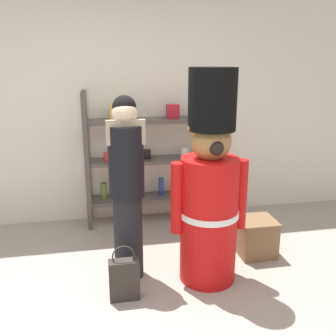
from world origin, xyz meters
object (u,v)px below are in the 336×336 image
object	(u,v)px
person_shopper	(127,186)
shopping_bag	(124,279)
merchandise_shelf	(146,157)
teddy_bear_guard	(210,191)
display_crate	(256,237)

from	to	relation	value
person_shopper	shopping_bag	world-z (taller)	person_shopper
merchandise_shelf	person_shopper	bearing A→B (deg)	-105.06
merchandise_shelf	teddy_bear_guard	size ratio (longest dim) A/B	0.85
shopping_bag	display_crate	xyz separation A→B (m)	(1.32, 0.50, 0.01)
teddy_bear_guard	shopping_bag	xyz separation A→B (m)	(-0.74, -0.18, -0.63)
teddy_bear_guard	person_shopper	world-z (taller)	teddy_bear_guard
shopping_bag	teddy_bear_guard	bearing A→B (deg)	13.42
person_shopper	display_crate	size ratio (longest dim) A/B	4.34
teddy_bear_guard	person_shopper	bearing A→B (deg)	166.02
merchandise_shelf	person_shopper	xyz separation A→B (m)	(-0.32, -1.19, 0.06)
merchandise_shelf	shopping_bag	size ratio (longest dim) A/B	3.27
merchandise_shelf	person_shopper	distance (m)	1.23
merchandise_shelf	teddy_bear_guard	xyz separation A→B (m)	(0.35, -1.36, 0.03)
person_shopper	merchandise_shelf	bearing A→B (deg)	74.94
display_crate	teddy_bear_guard	bearing A→B (deg)	-151.30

